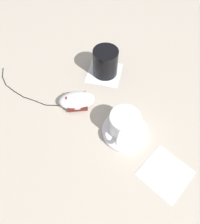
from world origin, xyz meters
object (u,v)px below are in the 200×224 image
Objects in this scene: coffee_cup at (124,124)px; computer_mouse at (77,100)px; drinking_glass at (105,62)px; saucer at (125,131)px.

computer_mouse is at bearing -105.16° from coffee_cup.
coffee_cup is 0.17m from computer_mouse.
drinking_glass is at bearing -148.13° from coffee_cup.
drinking_glass reaches higher than computer_mouse.
coffee_cup is at bearing -106.00° from saucer.
computer_mouse is at bearing -105.18° from saucer.
coffee_cup is 0.88× the size of computer_mouse.
computer_mouse reaches higher than saucer.
coffee_cup is 1.23× the size of drinking_glass.
saucer is at bearing 74.00° from coffee_cup.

